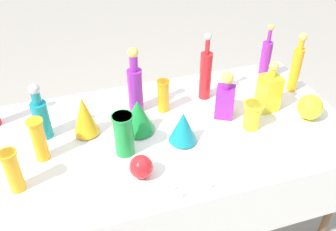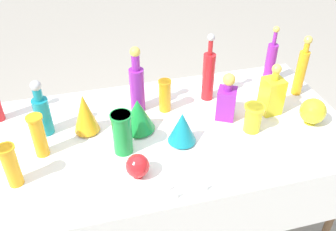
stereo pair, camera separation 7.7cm
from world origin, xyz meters
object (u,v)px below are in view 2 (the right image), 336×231
(square_decanter_0, at_px, (227,100))
(slender_vase_0, at_px, (122,132))
(tall_bottle_2, at_px, (208,74))
(fluted_vase_2, at_px, (182,127))
(fluted_vase_1, at_px, (138,115))
(round_bowl_0, at_px, (313,111))
(square_decanter_1, at_px, (272,94))
(tall_bottle_1, at_px, (271,61))
(tall_bottle_3, at_px, (301,69))
(slender_vase_1, at_px, (165,95))
(slender_vase_3, at_px, (11,165))
(slender_vase_4, at_px, (38,135))
(tall_bottle_4, at_px, (137,85))
(tall_bottle_5, at_px, (42,112))
(round_bowl_1, at_px, (138,166))
(fluted_vase_0, at_px, (85,113))
(slender_vase_2, at_px, (253,117))

(square_decanter_0, relative_size, slender_vase_0, 1.23)
(tall_bottle_2, bearing_deg, fluted_vase_2, -126.56)
(fluted_vase_1, xyz_separation_m, round_bowl_0, (0.93, -0.18, -0.02))
(square_decanter_0, bearing_deg, square_decanter_1, -3.23)
(tall_bottle_1, xyz_separation_m, round_bowl_0, (0.03, -0.46, -0.07))
(tall_bottle_2, xyz_separation_m, tall_bottle_3, (0.55, -0.09, 0.00))
(fluted_vase_1, bearing_deg, slender_vase_1, 38.01)
(square_decanter_0, xyz_separation_m, slender_vase_3, (-1.11, -0.23, -0.00))
(slender_vase_0, xyz_separation_m, slender_vase_4, (-0.39, 0.08, 0.00))
(tall_bottle_4, bearing_deg, slender_vase_0, -112.57)
(tall_bottle_5, distance_m, round_bowl_0, 1.44)
(tall_bottle_2, distance_m, tall_bottle_3, 0.56)
(tall_bottle_3, bearing_deg, slender_vase_1, 177.62)
(tall_bottle_4, height_order, round_bowl_1, tall_bottle_4)
(tall_bottle_4, relative_size, fluted_vase_1, 2.07)
(tall_bottle_4, xyz_separation_m, square_decanter_0, (0.46, -0.20, -0.05))
(slender_vase_0, relative_size, slender_vase_3, 1.05)
(fluted_vase_1, bearing_deg, fluted_vase_0, 168.06)
(slender_vase_2, bearing_deg, fluted_vase_0, 166.01)
(tall_bottle_4, bearing_deg, fluted_vase_0, -156.65)
(square_decanter_1, bearing_deg, slender_vase_3, -171.02)
(tall_bottle_3, relative_size, slender_vase_4, 1.65)
(square_decanter_0, bearing_deg, round_bowl_1, -149.89)
(fluted_vase_2, distance_m, round_bowl_1, 0.32)
(fluted_vase_2, distance_m, round_bowl_0, 0.73)
(tall_bottle_1, relative_size, tall_bottle_4, 0.96)
(slender_vase_3, relative_size, fluted_vase_1, 1.13)
(tall_bottle_1, height_order, square_decanter_0, tall_bottle_1)
(slender_vase_2, height_order, round_bowl_0, slender_vase_2)
(tall_bottle_4, distance_m, tall_bottle_5, 0.52)
(slender_vase_2, bearing_deg, square_decanter_1, 37.80)
(slender_vase_3, height_order, fluted_vase_0, fluted_vase_0)
(slender_vase_1, height_order, fluted_vase_0, fluted_vase_0)
(round_bowl_0, height_order, round_bowl_1, round_bowl_0)
(round_bowl_1, bearing_deg, tall_bottle_5, 133.08)
(tall_bottle_4, distance_m, round_bowl_0, 0.97)
(slender_vase_2, height_order, fluted_vase_0, fluted_vase_0)
(slender_vase_1, xyz_separation_m, round_bowl_0, (0.75, -0.32, -0.03))
(fluted_vase_0, bearing_deg, square_decanter_0, -5.07)
(tall_bottle_3, xyz_separation_m, fluted_vase_2, (-0.81, -0.27, -0.07))
(tall_bottle_5, xyz_separation_m, slender_vase_1, (0.66, 0.04, -0.03))
(slender_vase_4, relative_size, round_bowl_1, 1.94)
(tall_bottle_1, relative_size, round_bowl_0, 2.54)
(tall_bottle_2, relative_size, square_decanter_0, 1.49)
(square_decanter_0, relative_size, square_decanter_1, 0.92)
(tall_bottle_1, height_order, tall_bottle_4, tall_bottle_4)
(slender_vase_2, bearing_deg, fluted_vase_2, 179.97)
(fluted_vase_1, height_order, round_bowl_0, fluted_vase_1)
(tall_bottle_2, bearing_deg, tall_bottle_3, -9.12)
(slender_vase_1, distance_m, fluted_vase_0, 0.46)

